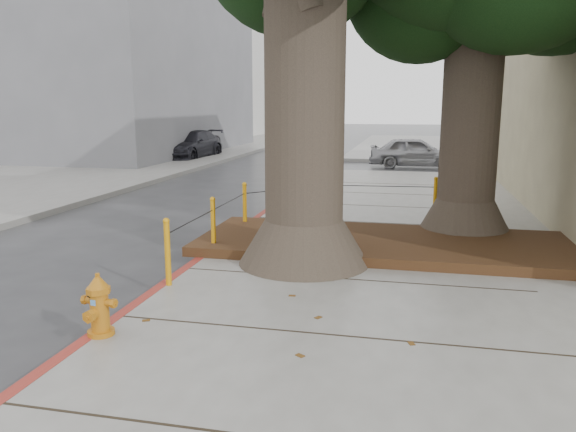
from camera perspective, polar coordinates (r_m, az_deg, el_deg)
name	(u,v)px	position (r m, az deg, el deg)	size (l,w,h in m)	color
ground	(284,343)	(6.35, -0.45, -12.80)	(140.00, 140.00, 0.00)	#28282B
sidewalk_far	(494,147)	(36.04, 20.18, 6.61)	(16.00, 20.00, 0.15)	slate
curb_red	(197,264)	(9.15, -9.18, -4.83)	(0.14, 26.00, 0.16)	maroon
planter_bed	(385,243)	(9.85, 9.84, -2.77)	(6.40, 2.60, 0.16)	black
building_far_grey	(99,38)	(32.28, -18.66, 16.79)	(12.00, 16.00, 12.00)	slate
building_far_white	(214,50)	(54.08, -7.56, 16.41)	(12.00, 18.00, 15.00)	silver
bollard_ring	(291,210)	(10.44, 0.33, 0.64)	(3.79, 5.39, 0.95)	orange
fire_hydrant	(99,305)	(6.39, -18.65, -8.58)	(0.37, 0.33, 0.69)	#C87514
car_silver	(415,152)	(23.88, 12.81, 6.32)	(1.51, 3.75, 1.28)	#949398
car_dark	(189,145)	(27.38, -9.99, 7.13)	(1.91, 4.70, 1.37)	black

